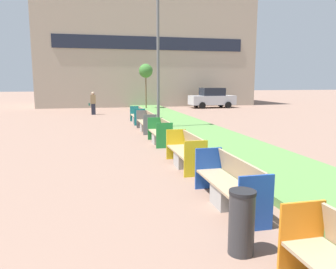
{
  "coord_description": "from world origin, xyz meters",
  "views": [
    {
      "loc": [
        -1.59,
        1.85,
        2.41
      ],
      "look_at": [
        0.9,
        12.78,
        0.6
      ],
      "focal_mm": 35.0,
      "sensor_mm": 36.0,
      "label": 1
    }
  ],
  "objects_px": {
    "bench_green_frame": "(160,134)",
    "litter_bin": "(242,222)",
    "bench_blue_frame": "(230,188)",
    "street_lamp_post": "(158,52)",
    "bench_yellow_frame": "(186,154)",
    "bench_teal_frame": "(138,117)",
    "bench_grey_frame": "(147,124)",
    "parked_car_distant": "(212,98)",
    "pedestrian_walking": "(93,103)",
    "sapling_tree_far": "(146,71)"
  },
  "relations": [
    {
      "from": "bench_yellow_frame",
      "to": "parked_car_distant",
      "type": "height_order",
      "value": "parked_car_distant"
    },
    {
      "from": "street_lamp_post",
      "to": "bench_teal_frame",
      "type": "bearing_deg",
      "value": 101.16
    },
    {
      "from": "bench_teal_frame",
      "to": "litter_bin",
      "type": "distance_m",
      "value": 15.07
    },
    {
      "from": "bench_teal_frame",
      "to": "sapling_tree_far",
      "type": "distance_m",
      "value": 9.67
    },
    {
      "from": "bench_teal_frame",
      "to": "parked_car_distant",
      "type": "distance_m",
      "value": 13.07
    },
    {
      "from": "bench_teal_frame",
      "to": "litter_bin",
      "type": "bearing_deg",
      "value": -92.15
    },
    {
      "from": "sapling_tree_far",
      "to": "bench_teal_frame",
      "type": "bearing_deg",
      "value": -102.08
    },
    {
      "from": "bench_yellow_frame",
      "to": "parked_car_distant",
      "type": "xyz_separation_m",
      "value": [
        8.34,
        20.32,
        0.55
      ]
    },
    {
      "from": "street_lamp_post",
      "to": "parked_car_distant",
      "type": "distance_m",
      "value": 15.53
    },
    {
      "from": "bench_grey_frame",
      "to": "street_lamp_post",
      "type": "relative_size",
      "value": 0.35
    },
    {
      "from": "litter_bin",
      "to": "pedestrian_walking",
      "type": "distance_m",
      "value": 20.98
    },
    {
      "from": "bench_grey_frame",
      "to": "parked_car_distant",
      "type": "xyz_separation_m",
      "value": [
        8.34,
        13.27,
        0.54
      ]
    },
    {
      "from": "bench_yellow_frame",
      "to": "street_lamp_post",
      "type": "relative_size",
      "value": 0.3
    },
    {
      "from": "bench_blue_frame",
      "to": "bench_green_frame",
      "type": "bearing_deg",
      "value": 90.04
    },
    {
      "from": "street_lamp_post",
      "to": "bench_grey_frame",
      "type": "bearing_deg",
      "value": -169.28
    },
    {
      "from": "bench_green_frame",
      "to": "bench_teal_frame",
      "type": "xyz_separation_m",
      "value": [
        0.0,
        6.6,
        0.01
      ]
    },
    {
      "from": "bench_green_frame",
      "to": "pedestrian_walking",
      "type": "height_order",
      "value": "pedestrian_walking"
    },
    {
      "from": "bench_grey_frame",
      "to": "pedestrian_walking",
      "type": "relative_size",
      "value": 1.42
    },
    {
      "from": "bench_blue_frame",
      "to": "bench_teal_frame",
      "type": "xyz_separation_m",
      "value": [
        -0.0,
        13.35,
        -0.01
      ]
    },
    {
      "from": "bench_blue_frame",
      "to": "street_lamp_post",
      "type": "xyz_separation_m",
      "value": [
        0.61,
        10.24,
        3.44
      ]
    },
    {
      "from": "bench_green_frame",
      "to": "sapling_tree_far",
      "type": "xyz_separation_m",
      "value": [
        1.93,
        15.62,
        2.95
      ]
    },
    {
      "from": "bench_teal_frame",
      "to": "bench_green_frame",
      "type": "bearing_deg",
      "value": -90.02
    },
    {
      "from": "bench_blue_frame",
      "to": "parked_car_distant",
      "type": "xyz_separation_m",
      "value": [
        8.34,
        23.4,
        0.54
      ]
    },
    {
      "from": "bench_teal_frame",
      "to": "sapling_tree_far",
      "type": "relative_size",
      "value": 0.53
    },
    {
      "from": "bench_grey_frame",
      "to": "street_lamp_post",
      "type": "distance_m",
      "value": 3.49
    },
    {
      "from": "bench_yellow_frame",
      "to": "pedestrian_walking",
      "type": "height_order",
      "value": "pedestrian_walking"
    },
    {
      "from": "bench_green_frame",
      "to": "litter_bin",
      "type": "bearing_deg",
      "value": -93.81
    },
    {
      "from": "bench_blue_frame",
      "to": "parked_car_distant",
      "type": "relative_size",
      "value": 0.53
    },
    {
      "from": "bench_yellow_frame",
      "to": "bench_green_frame",
      "type": "relative_size",
      "value": 1.1
    },
    {
      "from": "bench_yellow_frame",
      "to": "bench_green_frame",
      "type": "bearing_deg",
      "value": 90.04
    },
    {
      "from": "bench_grey_frame",
      "to": "pedestrian_walking",
      "type": "distance_m",
      "value": 9.4
    },
    {
      "from": "street_lamp_post",
      "to": "pedestrian_walking",
      "type": "height_order",
      "value": "street_lamp_post"
    },
    {
      "from": "bench_yellow_frame",
      "to": "bench_teal_frame",
      "type": "distance_m",
      "value": 10.27
    },
    {
      "from": "litter_bin",
      "to": "parked_car_distant",
      "type": "distance_m",
      "value": 26.64
    },
    {
      "from": "bench_green_frame",
      "to": "street_lamp_post",
      "type": "relative_size",
      "value": 0.28
    },
    {
      "from": "bench_green_frame",
      "to": "bench_blue_frame",
      "type": "bearing_deg",
      "value": -89.96
    },
    {
      "from": "bench_teal_frame",
      "to": "parked_car_distant",
      "type": "bearing_deg",
      "value": 50.31
    },
    {
      "from": "bench_teal_frame",
      "to": "pedestrian_walking",
      "type": "relative_size",
      "value": 1.24
    },
    {
      "from": "bench_yellow_frame",
      "to": "pedestrian_walking",
      "type": "xyz_separation_m",
      "value": [
        -2.54,
        16.09,
        0.49
      ]
    },
    {
      "from": "bench_green_frame",
      "to": "sapling_tree_far",
      "type": "height_order",
      "value": "sapling_tree_far"
    },
    {
      "from": "bench_green_frame",
      "to": "pedestrian_walking",
      "type": "relative_size",
      "value": 1.13
    },
    {
      "from": "bench_green_frame",
      "to": "bench_grey_frame",
      "type": "xyz_separation_m",
      "value": [
        0.01,
        3.38,
        0.01
      ]
    },
    {
      "from": "sapling_tree_far",
      "to": "bench_green_frame",
      "type": "bearing_deg",
      "value": -97.05
    },
    {
      "from": "sapling_tree_far",
      "to": "pedestrian_walking",
      "type": "height_order",
      "value": "sapling_tree_far"
    },
    {
      "from": "street_lamp_post",
      "to": "parked_car_distant",
      "type": "xyz_separation_m",
      "value": [
        7.73,
        13.15,
        -2.9
      ]
    },
    {
      "from": "pedestrian_walking",
      "to": "street_lamp_post",
      "type": "bearing_deg",
      "value": -70.52
    },
    {
      "from": "litter_bin",
      "to": "bench_yellow_frame",
      "type": "bearing_deg",
      "value": 83.26
    },
    {
      "from": "bench_grey_frame",
      "to": "bench_green_frame",
      "type": "bearing_deg",
      "value": -90.1
    },
    {
      "from": "bench_grey_frame",
      "to": "litter_bin",
      "type": "distance_m",
      "value": 11.85
    },
    {
      "from": "bench_blue_frame",
      "to": "pedestrian_walking",
      "type": "height_order",
      "value": "pedestrian_walking"
    }
  ]
}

